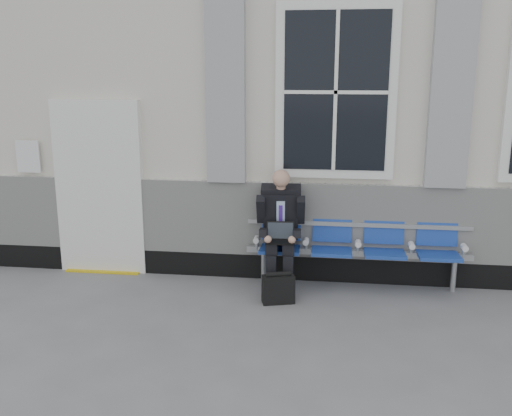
# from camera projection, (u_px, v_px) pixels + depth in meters

# --- Properties ---
(station_building) EXTENTS (14.40, 4.40, 4.49)m
(station_building) POSITION_uv_depth(u_px,v_px,m) (487.00, 89.00, 8.07)
(station_building) COLOR beige
(station_building) RESTS_ON ground
(bench) EXTENTS (2.60, 0.47, 0.91)m
(bench) POSITION_uv_depth(u_px,v_px,m) (358.00, 241.00, 6.62)
(bench) COLOR #9EA0A3
(bench) RESTS_ON ground
(businessman) EXTENTS (0.57, 0.77, 1.40)m
(businessman) POSITION_uv_depth(u_px,v_px,m) (281.00, 225.00, 6.56)
(businessman) COLOR black
(businessman) RESTS_ON ground
(briefcase) EXTENTS (0.38, 0.24, 0.36)m
(briefcase) POSITION_uv_depth(u_px,v_px,m) (278.00, 289.00, 6.23)
(briefcase) COLOR black
(briefcase) RESTS_ON ground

